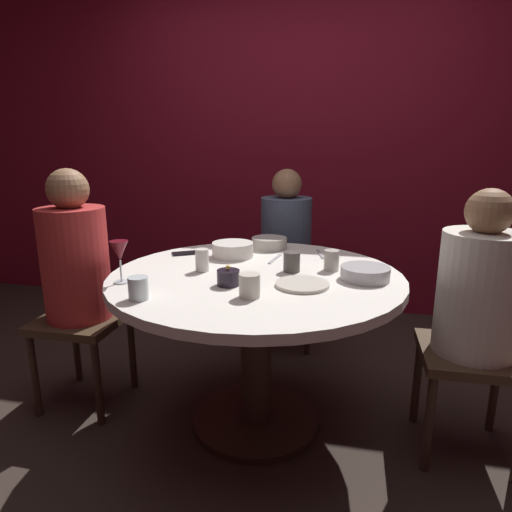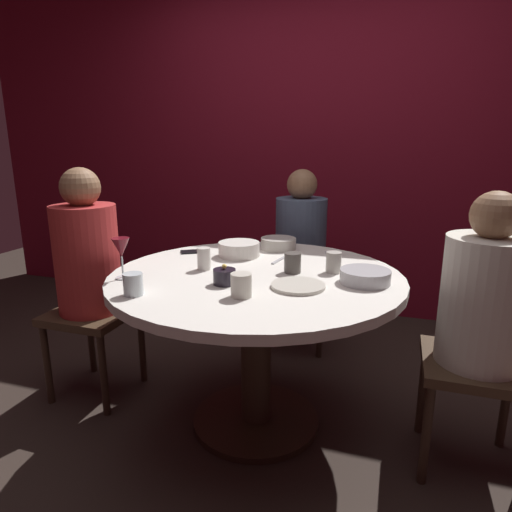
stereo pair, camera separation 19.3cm
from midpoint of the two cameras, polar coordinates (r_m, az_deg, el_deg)
name	(u,v)px [view 1 (the left image)]	position (r m, az deg, el deg)	size (l,w,h in m)	color
ground_plane	(256,421)	(2.28, -2.59, -20.68)	(8.00, 8.00, 0.00)	#2D231E
back_wall	(301,144)	(3.50, 4.24, 14.22)	(6.00, 0.10, 2.60)	maroon
dining_table	(256,308)	(2.00, -2.78, -6.75)	(1.29, 1.29, 0.75)	silver
seated_diner_left	(76,265)	(2.34, -24.53, -1.12)	(0.40, 0.40, 1.20)	#3F2D1E
seated_diner_back	(286,238)	(2.84, 1.97, 2.29)	(0.40, 0.40, 1.15)	#3F2D1E
seated_diner_right	(478,297)	(1.95, 24.36, -4.90)	(0.40, 0.40, 1.14)	#3F2D1E
candle_holder	(228,277)	(1.79, -6.70, -2.83)	(0.09, 0.09, 0.09)	black
wine_glass	(119,252)	(1.90, -20.07, 0.40)	(0.08, 0.08, 0.18)	silver
dinner_plate	(302,284)	(1.78, 2.94, -3.73)	(0.22, 0.22, 0.01)	beige
cell_phone	(186,253)	(2.33, -11.41, 0.33)	(0.07, 0.14, 0.01)	black
bowl_serving_large	(365,273)	(1.89, 11.15, -2.23)	(0.21, 0.21, 0.06)	#B7B7BC
bowl_salad_center	(233,250)	(2.23, -5.50, 0.79)	(0.21, 0.21, 0.07)	silver
bowl_small_white	(269,243)	(2.40, -0.56, 1.67)	(0.19, 0.19, 0.06)	#B2ADA3
cup_near_candle	(331,260)	(2.00, 7.05, -0.58)	(0.07, 0.07, 0.09)	#B2ADA3
cup_by_left_diner	(250,286)	(1.64, -4.20, -3.89)	(0.08, 0.08, 0.09)	beige
cup_by_right_diner	(138,288)	(1.70, -18.17, -4.03)	(0.07, 0.07, 0.09)	silver
cup_center_front	(202,260)	(2.00, -9.75, -0.56)	(0.06, 0.06, 0.10)	silver
cup_far_edge	(292,262)	(1.96, 1.86, -0.79)	(0.07, 0.07, 0.09)	#4C4742
fork_near_plate	(320,254)	(2.28, 5.97, 0.22)	(0.02, 0.18, 0.01)	#B7B7BC
knife_near_plate	(275,259)	(2.18, -0.06, -0.42)	(0.02, 0.18, 0.01)	#B7B7BC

